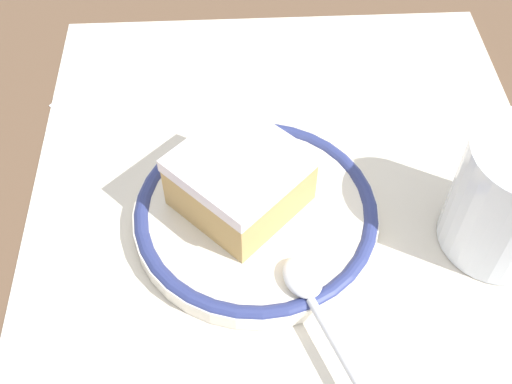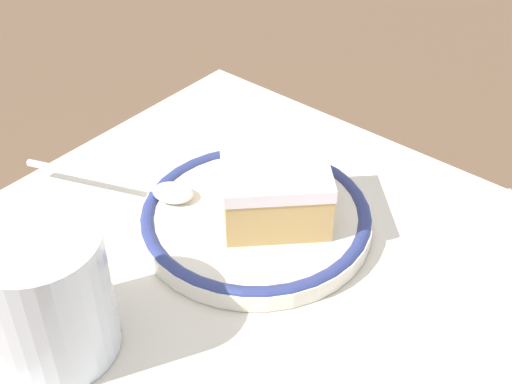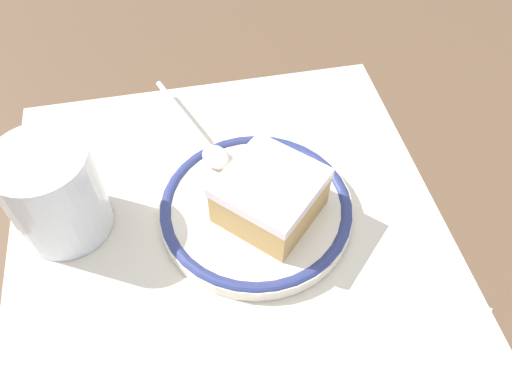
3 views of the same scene
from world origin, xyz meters
name	(u,v)px [view 1 (image 1 of 3)]	position (x,y,z in m)	size (l,w,h in m)	color
ground_plane	(290,192)	(0.00, 0.00, 0.00)	(2.40, 2.40, 0.00)	brown
placemat	(290,191)	(0.00, 0.00, 0.00)	(0.43, 0.39, 0.00)	beige
plate	(256,214)	(0.03, -0.03, 0.01)	(0.18, 0.18, 0.02)	silver
cake_slice	(240,180)	(0.02, -0.04, 0.04)	(0.11, 0.11, 0.05)	tan
spoon	(316,308)	(0.11, 0.01, 0.02)	(0.14, 0.07, 0.01)	silver
cup	(510,204)	(0.05, 0.14, 0.04)	(0.08, 0.08, 0.09)	silver
napkin	(143,87)	(-0.12, -0.12, 0.00)	(0.13, 0.10, 0.00)	white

